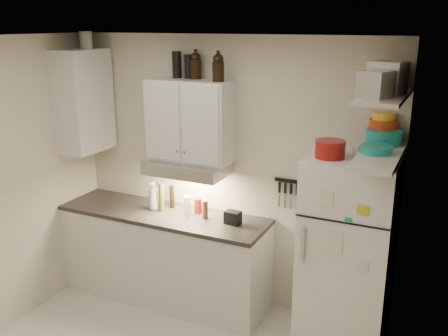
% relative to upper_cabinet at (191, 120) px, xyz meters
% --- Properties ---
extents(ceiling, '(3.20, 3.00, 0.02)m').
position_rel_upper_cabinet_xyz_m(ceiling, '(0.30, -1.33, 0.78)').
color(ceiling, white).
rests_on(ceiling, ground).
extents(back_wall, '(3.20, 0.02, 2.60)m').
position_rel_upper_cabinet_xyz_m(back_wall, '(0.30, 0.18, -0.53)').
color(back_wall, beige).
rests_on(back_wall, ground).
extents(right_wall, '(0.02, 3.00, 2.60)m').
position_rel_upper_cabinet_xyz_m(right_wall, '(1.91, -1.33, -0.53)').
color(right_wall, beige).
rests_on(right_wall, ground).
extents(base_cabinet, '(2.10, 0.60, 0.88)m').
position_rel_upper_cabinet_xyz_m(base_cabinet, '(-0.25, -0.14, -1.39)').
color(base_cabinet, silver).
rests_on(base_cabinet, floor).
extents(countertop, '(2.10, 0.62, 0.04)m').
position_rel_upper_cabinet_xyz_m(countertop, '(-0.25, -0.14, -0.93)').
color(countertop, '#2D2A27').
rests_on(countertop, base_cabinet).
extents(upper_cabinet, '(0.80, 0.33, 0.75)m').
position_rel_upper_cabinet_xyz_m(upper_cabinet, '(0.00, 0.00, 0.00)').
color(upper_cabinet, silver).
rests_on(upper_cabinet, back_wall).
extents(side_cabinet, '(0.33, 0.55, 1.00)m').
position_rel_upper_cabinet_xyz_m(side_cabinet, '(-1.14, -0.14, 0.12)').
color(side_cabinet, silver).
rests_on(side_cabinet, left_wall).
extents(range_hood, '(0.76, 0.46, 0.12)m').
position_rel_upper_cabinet_xyz_m(range_hood, '(0.00, -0.06, -0.44)').
color(range_hood, silver).
rests_on(range_hood, back_wall).
extents(fridge, '(0.70, 0.68, 1.70)m').
position_rel_upper_cabinet_xyz_m(fridge, '(1.55, -0.18, -0.98)').
color(fridge, white).
rests_on(fridge, floor).
extents(shelf_hi, '(0.30, 0.95, 0.03)m').
position_rel_upper_cabinet_xyz_m(shelf_hi, '(1.75, -0.31, 0.38)').
color(shelf_hi, silver).
rests_on(shelf_hi, right_wall).
extents(shelf_lo, '(0.30, 0.95, 0.03)m').
position_rel_upper_cabinet_xyz_m(shelf_lo, '(1.75, -0.31, -0.07)').
color(shelf_lo, silver).
rests_on(shelf_lo, right_wall).
extents(knife_strip, '(0.42, 0.02, 0.03)m').
position_rel_upper_cabinet_xyz_m(knife_strip, '(1.00, 0.15, -0.51)').
color(knife_strip, black).
rests_on(knife_strip, back_wall).
extents(dutch_oven, '(0.28, 0.28, 0.13)m').
position_rel_upper_cabinet_xyz_m(dutch_oven, '(1.38, -0.29, -0.06)').
color(dutch_oven, maroon).
rests_on(dutch_oven, fridge).
extents(book_stack, '(0.20, 0.24, 0.07)m').
position_rel_upper_cabinet_xyz_m(book_stack, '(1.78, -0.36, -0.09)').
color(book_stack, gold).
rests_on(book_stack, fridge).
extents(spice_jar, '(0.06, 0.06, 0.10)m').
position_rel_upper_cabinet_xyz_m(spice_jar, '(1.56, -0.20, -0.08)').
color(spice_jar, silver).
rests_on(spice_jar, fridge).
extents(stock_pot, '(0.35, 0.35, 0.19)m').
position_rel_upper_cabinet_xyz_m(stock_pot, '(1.73, 0.02, 0.49)').
color(stock_pot, silver).
rests_on(stock_pot, shelf_hi).
extents(tin_a, '(0.27, 0.26, 0.23)m').
position_rel_upper_cabinet_xyz_m(tin_a, '(1.76, -0.35, 0.50)').
color(tin_a, '#AAAAAD').
rests_on(tin_a, shelf_hi).
extents(tin_b, '(0.23, 0.23, 0.18)m').
position_rel_upper_cabinet_xyz_m(tin_b, '(1.71, -0.56, 0.48)').
color(tin_b, '#AAAAAD').
rests_on(tin_b, shelf_hi).
extents(bowl_teal, '(0.28, 0.28, 0.11)m').
position_rel_upper_cabinet_xyz_m(bowl_teal, '(1.73, 0.03, 0.01)').
color(bowl_teal, teal).
rests_on(bowl_teal, shelf_lo).
extents(bowl_orange, '(0.23, 0.23, 0.07)m').
position_rel_upper_cabinet_xyz_m(bowl_orange, '(1.70, 0.10, 0.10)').
color(bowl_orange, '#C03912').
rests_on(bowl_orange, bowl_teal).
extents(bowl_yellow, '(0.18, 0.18, 0.06)m').
position_rel_upper_cabinet_xyz_m(bowl_yellow, '(1.70, 0.10, 0.16)').
color(bowl_yellow, yellow).
rests_on(bowl_yellow, bowl_orange).
extents(plates, '(0.28, 0.28, 0.06)m').
position_rel_upper_cabinet_xyz_m(plates, '(1.72, -0.30, -0.02)').
color(plates, teal).
rests_on(plates, shelf_lo).
extents(growler_a, '(0.12, 0.12, 0.25)m').
position_rel_upper_cabinet_xyz_m(growler_a, '(0.02, 0.08, 0.50)').
color(growler_a, black).
rests_on(growler_a, upper_cabinet).
extents(growler_b, '(0.13, 0.13, 0.25)m').
position_rel_upper_cabinet_xyz_m(growler_b, '(0.30, -0.03, 0.50)').
color(growler_b, black).
rests_on(growler_b, upper_cabinet).
extents(thermos_a, '(0.10, 0.10, 0.22)m').
position_rel_upper_cabinet_xyz_m(thermos_a, '(-0.05, 0.07, 0.48)').
color(thermos_a, black).
rests_on(thermos_a, upper_cabinet).
extents(thermos_b, '(0.09, 0.09, 0.24)m').
position_rel_upper_cabinet_xyz_m(thermos_b, '(-0.17, 0.07, 0.50)').
color(thermos_b, black).
rests_on(thermos_b, upper_cabinet).
extents(side_jar, '(0.13, 0.13, 0.17)m').
position_rel_upper_cabinet_xyz_m(side_jar, '(-1.13, -0.03, 0.71)').
color(side_jar, silver).
rests_on(side_jar, side_cabinet).
extents(soap_bottle, '(0.13, 0.13, 0.31)m').
position_rel_upper_cabinet_xyz_m(soap_bottle, '(-0.37, -0.10, -0.75)').
color(soap_bottle, silver).
rests_on(soap_bottle, countertop).
extents(pepper_mill, '(0.06, 0.06, 0.18)m').
position_rel_upper_cabinet_xyz_m(pepper_mill, '(0.19, -0.10, -0.82)').
color(pepper_mill, brown).
rests_on(pepper_mill, countertop).
extents(oil_bottle, '(0.06, 0.06, 0.28)m').
position_rel_upper_cabinet_xyz_m(oil_bottle, '(-0.28, -0.10, -0.76)').
color(oil_bottle, '#4C5C17').
rests_on(oil_bottle, countertop).
extents(vinegar_bottle, '(0.06, 0.06, 0.23)m').
position_rel_upper_cabinet_xyz_m(vinegar_bottle, '(-0.24, 0.02, -0.79)').
color(vinegar_bottle, black).
rests_on(vinegar_bottle, countertop).
extents(clear_bottle, '(0.09, 0.09, 0.20)m').
position_rel_upper_cabinet_xyz_m(clear_bottle, '(0.01, -0.11, -0.81)').
color(clear_bottle, silver).
rests_on(clear_bottle, countertop).
extents(red_jar, '(0.09, 0.09, 0.15)m').
position_rel_upper_cabinet_xyz_m(red_jar, '(0.06, -0.00, -0.83)').
color(red_jar, maroon).
rests_on(red_jar, countertop).
extents(caddy, '(0.15, 0.12, 0.12)m').
position_rel_upper_cabinet_xyz_m(caddy, '(0.48, -0.11, -0.84)').
color(caddy, black).
rests_on(caddy, countertop).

